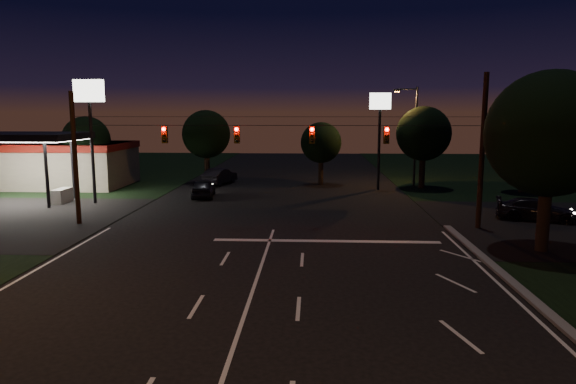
# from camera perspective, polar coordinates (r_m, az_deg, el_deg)

# --- Properties ---
(ground) EXTENTS (140.00, 140.00, 0.00)m
(ground) POSITION_cam_1_polar(r_m,az_deg,el_deg) (16.63, -5.49, -15.18)
(ground) COLOR black
(ground) RESTS_ON ground
(stop_bar) EXTENTS (12.00, 0.50, 0.01)m
(stop_bar) POSITION_cam_1_polar(r_m,az_deg,el_deg) (27.38, 4.27, -5.45)
(stop_bar) COLOR silver
(stop_bar) RESTS_ON ground
(utility_pole_right) EXTENTS (0.30, 0.30, 9.00)m
(utility_pole_right) POSITION_cam_1_polar(r_m,az_deg,el_deg) (32.27, 20.33, -3.80)
(utility_pole_right) COLOR black
(utility_pole_right) RESTS_ON ground
(utility_pole_left) EXTENTS (0.28, 0.28, 8.00)m
(utility_pole_left) POSITION_cam_1_polar(r_m,az_deg,el_deg) (33.92, -22.17, -3.30)
(utility_pole_left) COLOR black
(utility_pole_left) RESTS_ON ground
(signal_span) EXTENTS (24.00, 0.40, 1.56)m
(signal_span) POSITION_cam_1_polar(r_m,az_deg,el_deg) (30.10, -1.53, 6.46)
(signal_span) COLOR black
(signal_span) RESTS_ON ground
(gas_station) EXTENTS (14.20, 16.10, 5.25)m
(gas_station) POSITION_cam_1_polar(r_m,az_deg,el_deg) (51.61, -25.12, 3.15)
(gas_station) COLOR gray
(gas_station) RESTS_ON ground
(pole_sign_left_near) EXTENTS (2.20, 0.30, 9.10)m
(pole_sign_left_near) POSITION_cam_1_polar(r_m,az_deg,el_deg) (40.44, -21.16, 8.58)
(pole_sign_left_near) COLOR black
(pole_sign_left_near) RESTS_ON ground
(pole_sign_right) EXTENTS (1.80, 0.30, 8.40)m
(pole_sign_right) POSITION_cam_1_polar(r_m,az_deg,el_deg) (45.39, 10.16, 8.06)
(pole_sign_right) COLOR black
(pole_sign_right) RESTS_ON ground
(street_light_right_far) EXTENTS (2.20, 0.35, 9.00)m
(street_light_right_far) POSITION_cam_1_polar(r_m,az_deg,el_deg) (47.89, 13.70, 6.79)
(street_light_right_far) COLOR black
(street_light_right_far) RESTS_ON ground
(tree_right_near) EXTENTS (6.00, 6.00, 8.76)m
(tree_right_near) POSITION_cam_1_polar(r_m,az_deg,el_deg) (27.61, 27.01, 5.65)
(tree_right_near) COLOR black
(tree_right_near) RESTS_ON ground
(tree_far_a) EXTENTS (4.20, 4.20, 6.42)m
(tree_far_a) POSITION_cam_1_polar(r_m,az_deg,el_deg) (49.54, -21.42, 5.35)
(tree_far_a) COLOR black
(tree_far_a) RESTS_ON ground
(tree_far_b) EXTENTS (4.60, 4.60, 6.98)m
(tree_far_b) POSITION_cam_1_polar(r_m,az_deg,el_deg) (50.25, -9.02, 6.30)
(tree_far_b) COLOR black
(tree_far_b) RESTS_ON ground
(tree_far_c) EXTENTS (3.80, 3.80, 5.86)m
(tree_far_c) POSITION_cam_1_polar(r_m,az_deg,el_deg) (48.22, 3.71, 5.44)
(tree_far_c) COLOR black
(tree_far_c) RESTS_ON ground
(tree_far_d) EXTENTS (4.80, 4.80, 7.30)m
(tree_far_d) POSITION_cam_1_polar(r_m,az_deg,el_deg) (47.21, 14.82, 6.22)
(tree_far_d) COLOR black
(tree_far_d) RESTS_ON ground
(tree_far_e) EXTENTS (4.00, 4.00, 6.18)m
(tree_far_e) POSITION_cam_1_polar(r_m,az_deg,el_deg) (47.64, 24.77, 4.86)
(tree_far_e) COLOR black
(tree_far_e) RESTS_ON ground
(car_oncoming_a) EXTENTS (2.22, 4.45, 1.46)m
(car_oncoming_a) POSITION_cam_1_polar(r_m,az_deg,el_deg) (41.71, -9.40, 0.42)
(car_oncoming_a) COLOR black
(car_oncoming_a) RESTS_ON ground
(car_oncoming_b) EXTENTS (2.81, 4.89, 1.52)m
(car_oncoming_b) POSITION_cam_1_polar(r_m,az_deg,el_deg) (48.98, -7.60, 1.74)
(car_oncoming_b) COLOR black
(car_oncoming_b) RESTS_ON ground
(car_cross) EXTENTS (5.20, 3.33, 1.40)m
(car_cross) POSITION_cam_1_polar(r_m,az_deg,el_deg) (35.81, 25.92, -1.79)
(car_cross) COLOR black
(car_cross) RESTS_ON ground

